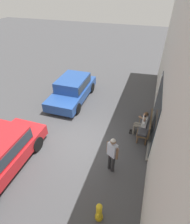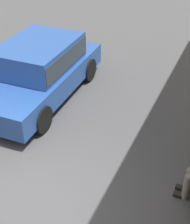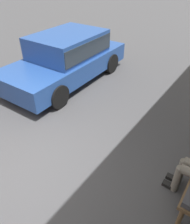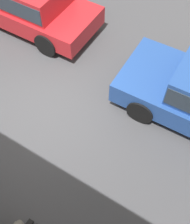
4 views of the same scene
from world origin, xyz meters
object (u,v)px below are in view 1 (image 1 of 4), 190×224
object	(u,v)px
person_on_phone	(142,123)
parked_car_near	(73,88)
fire_hydrant	(99,212)
bench	(146,124)
pedestrian_standing	(112,153)

from	to	relation	value
person_on_phone	parked_car_near	bearing A→B (deg)	-113.67
parked_car_near	fire_hydrant	bearing A→B (deg)	30.71
person_on_phone	fire_hydrant	bearing A→B (deg)	-9.80
bench	fire_hydrant	size ratio (longest dim) A/B	2.03
pedestrian_standing	bench	bearing A→B (deg)	157.18
person_on_phone	fire_hydrant	distance (m)	4.46
parked_car_near	pedestrian_standing	size ratio (longest dim) A/B	2.47
person_on_phone	fire_hydrant	world-z (taller)	person_on_phone
bench	parked_car_near	bearing A→B (deg)	-111.77
bench	person_on_phone	distance (m)	0.27
bench	pedestrian_standing	world-z (taller)	pedestrian_standing
pedestrian_standing	person_on_phone	bearing A→B (deg)	160.99
person_on_phone	bench	bearing A→B (deg)	111.01
parked_car_near	pedestrian_standing	xyz separation A→B (m)	(4.47, 3.69, 0.24)
bench	parked_car_near	size ratio (longest dim) A/B	0.38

